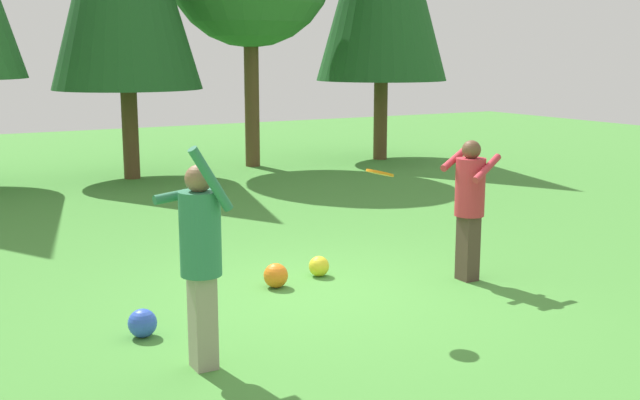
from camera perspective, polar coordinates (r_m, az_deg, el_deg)
The scene contains 7 objects.
ground_plane at distance 8.53m, azimuth 0.41°, elevation -6.97°, with size 40.00×40.00×0.00m, color #478C38.
person_thrower at distance 6.42m, azimuth -8.72°, elevation -3.52°, with size 0.60×0.54×1.89m.
person_catcher at distance 9.03m, azimuth 10.89°, elevation 0.13°, with size 0.69×0.65×1.63m.
frisbee at distance 7.42m, azimuth 4.40°, elevation 1.99°, with size 0.31×0.32×0.10m.
ball_orange at distance 8.78m, azimuth -3.25°, elevation -5.53°, with size 0.28×0.28×0.28m, color orange.
ball_yellow at distance 9.20m, azimuth -0.08°, elevation -4.86°, with size 0.24×0.24×0.24m, color yellow.
ball_blue at distance 7.47m, azimuth -12.85°, elevation -8.77°, with size 0.27×0.27×0.27m, color blue.
Camera 1 is at (-4.04, -7.05, 2.59)m, focal length 43.77 mm.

